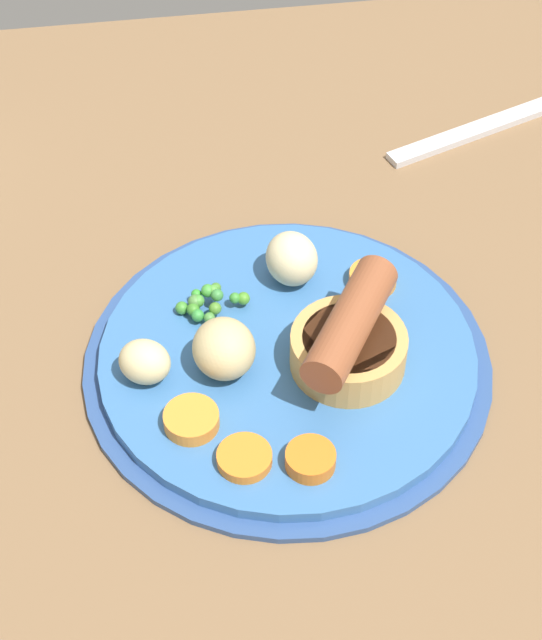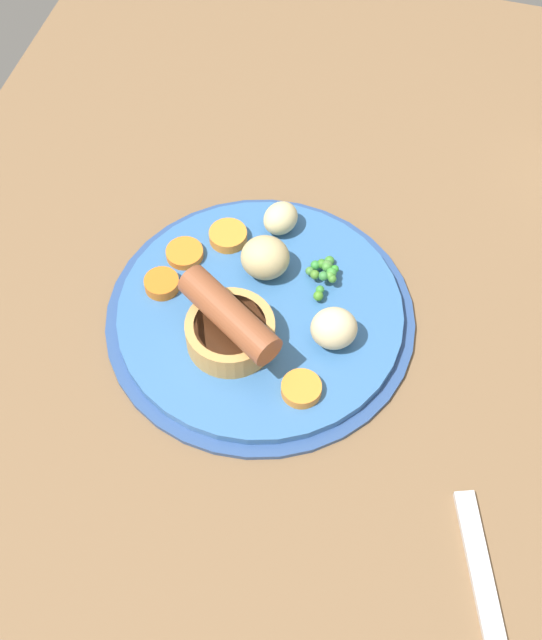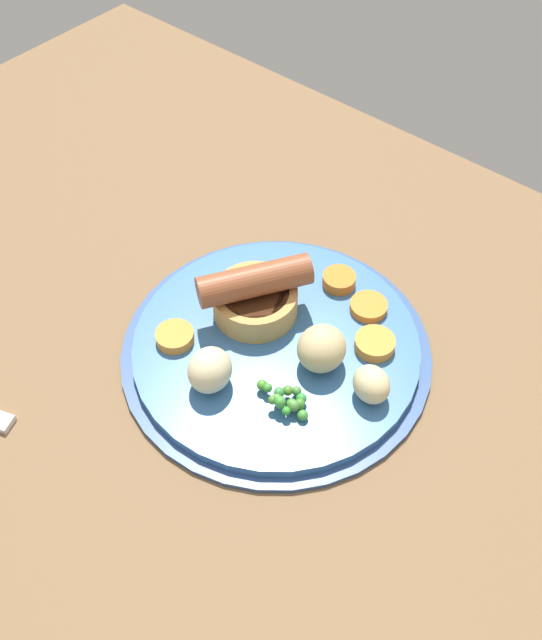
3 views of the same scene
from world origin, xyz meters
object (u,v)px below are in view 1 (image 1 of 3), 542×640
(potato_chunk_2, at_px, (224,349))
(sausage_pudding, at_px, (348,341))
(potato_chunk_1, at_px, (145,362))
(carrot_slice_0, at_px, (310,459))
(carrot_slice_2, at_px, (244,458))
(carrot_slice_5, at_px, (373,278))
(fork, at_px, (481,128))
(dinner_plate, at_px, (287,361))
(potato_chunk_0, at_px, (292,259))
(carrot_slice_1, at_px, (191,420))
(pea_pile, at_px, (207,299))

(potato_chunk_2, bearing_deg, sausage_pudding, 174.28)
(potato_chunk_1, distance_m, carrot_slice_0, 0.13)
(carrot_slice_2, bearing_deg, sausage_pudding, -138.52)
(carrot_slice_5, distance_m, fork, 0.22)
(sausage_pudding, bearing_deg, carrot_slice_5, 7.51)
(dinner_plate, relative_size, carrot_slice_0, 8.84)
(potato_chunk_1, bearing_deg, carrot_slice_2, 125.66)
(potato_chunk_1, distance_m, carrot_slice_5, 0.18)
(dinner_plate, xyz_separation_m, potato_chunk_0, (-0.01, -0.07, 0.03))
(potato_chunk_0, xyz_separation_m, potato_chunk_1, (0.11, 0.08, -0.00))
(carrot_slice_1, bearing_deg, potato_chunk_1, -59.62)
(potato_chunk_0, relative_size, potato_chunk_2, 0.91)
(carrot_slice_0, xyz_separation_m, carrot_slice_5, (-0.07, -0.15, -0.00))
(potato_chunk_1, distance_m, carrot_slice_2, 0.09)
(carrot_slice_1, distance_m, fork, 0.39)
(sausage_pudding, xyz_separation_m, carrot_slice_0, (0.04, 0.08, -0.02))
(sausage_pudding, height_order, carrot_slice_1, sausage_pudding)
(pea_pile, distance_m, carrot_slice_5, 0.12)
(potato_chunk_0, bearing_deg, carrot_slice_0, 84.97)
(potato_chunk_2, height_order, fork, potato_chunk_2)
(potato_chunk_2, bearing_deg, pea_pile, -84.34)
(potato_chunk_2, xyz_separation_m, carrot_slice_0, (-0.04, 0.08, -0.01))
(sausage_pudding, xyz_separation_m, carrot_slice_1, (0.11, 0.04, -0.02))
(dinner_plate, height_order, sausage_pudding, sausage_pudding)
(dinner_plate, bearing_deg, pea_pile, -44.49)
(sausage_pudding, relative_size, potato_chunk_2, 2.27)
(dinner_plate, relative_size, carrot_slice_1, 7.81)
(sausage_pudding, height_order, fork, sausage_pudding)
(potato_chunk_0, relative_size, carrot_slice_0, 1.29)
(potato_chunk_2, xyz_separation_m, carrot_slice_5, (-0.11, -0.06, -0.01))
(carrot_slice_1, bearing_deg, carrot_slice_5, -142.66)
(carrot_slice_0, height_order, fork, carrot_slice_0)
(potato_chunk_0, height_order, carrot_slice_2, potato_chunk_0)
(dinner_plate, distance_m, pea_pile, 0.07)
(carrot_slice_5, xyz_separation_m, fork, (-0.13, -0.18, -0.02))
(pea_pile, bearing_deg, sausage_pudding, 143.51)
(potato_chunk_2, distance_m, carrot_slice_2, 0.08)
(pea_pile, xyz_separation_m, carrot_slice_2, (-0.01, 0.13, -0.01))
(sausage_pudding, relative_size, potato_chunk_1, 2.90)
(carrot_slice_0, bearing_deg, potato_chunk_1, -41.84)
(dinner_plate, bearing_deg, potato_chunk_2, 9.84)
(sausage_pudding, distance_m, pea_pile, 0.11)
(sausage_pudding, distance_m, carrot_slice_5, 0.08)
(pea_pile, relative_size, potato_chunk_0, 1.30)
(fork, bearing_deg, potato_chunk_0, 20.63)
(carrot_slice_0, relative_size, carrot_slice_1, 0.88)
(sausage_pudding, bearing_deg, carrot_slice_1, 140.71)
(carrot_slice_1, relative_size, carrot_slice_5, 1.04)
(sausage_pudding, distance_m, potato_chunk_1, 0.13)
(carrot_slice_2, bearing_deg, pea_pile, -86.25)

